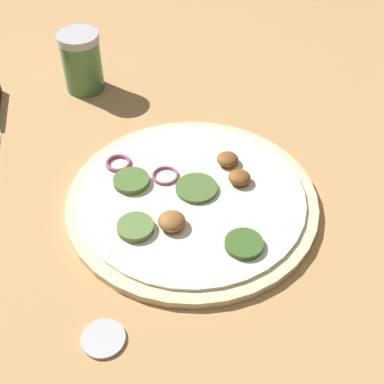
{
  "coord_description": "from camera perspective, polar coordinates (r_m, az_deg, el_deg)",
  "views": [
    {
      "loc": [
        -0.28,
        -0.38,
        0.48
      ],
      "look_at": [
        0.0,
        0.0,
        0.02
      ],
      "focal_mm": 50.0,
      "sensor_mm": 36.0,
      "label": 1
    }
  ],
  "objects": [
    {
      "name": "spice_jar",
      "position": [
        0.87,
        -11.67,
        13.47
      ],
      "size": [
        0.06,
        0.06,
        0.09
      ],
      "color": "#4C7F42",
      "rests_on": "ground_plane"
    },
    {
      "name": "loose_cap",
      "position": [
        0.56,
        -9.45,
        -15.09
      ],
      "size": [
        0.04,
        0.04,
        0.01
      ],
      "color": "#B2B2B7",
      "rests_on": "ground_plane"
    },
    {
      "name": "pizza",
      "position": [
        0.67,
        -0.08,
        -0.8
      ],
      "size": [
        0.31,
        0.31,
        0.03
      ],
      "color": "beige",
      "rests_on": "ground_plane"
    },
    {
      "name": "ground_plane",
      "position": [
        0.67,
        0.0,
        -1.24
      ],
      "size": [
        3.0,
        3.0,
        0.0
      ],
      "primitive_type": "plane",
      "color": "tan"
    }
  ]
}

